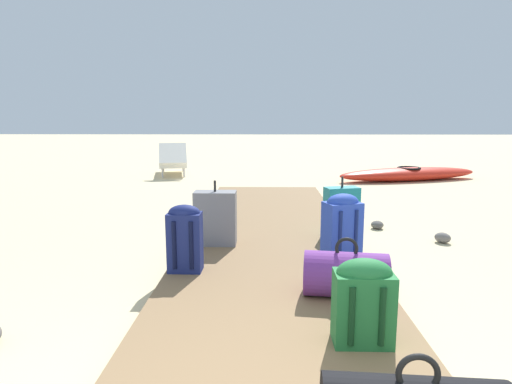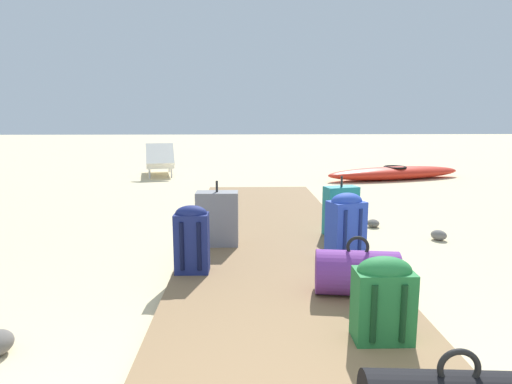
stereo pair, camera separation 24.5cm
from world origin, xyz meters
The scene contains 12 objects.
ground_plane centered at (0.00, 2.92, 0.00)m, with size 60.00×60.00×0.00m, color beige.
boardwalk centered at (0.00, 3.65, 0.04)m, with size 1.76×7.29×0.08m, color olive.
backpack_navy centered at (-0.72, 2.82, 0.38)m, with size 0.28×0.21×0.57m.
backpack_green centered at (0.50, 1.65, 0.34)m, with size 0.33×0.23×0.50m.
suitcase_grey centered at (-0.55, 3.62, 0.35)m, with size 0.42×0.22×0.65m.
backpack_blue centered at (0.64, 3.16, 0.40)m, with size 0.37×0.31×0.60m.
duffel_bag_purple centered at (0.53, 2.32, 0.25)m, with size 0.63×0.40×0.44m.
suitcase_teal centered at (0.77, 3.97, 0.35)m, with size 0.39×0.27×0.65m.
lounge_chair centered at (-2.19, 9.51, 0.33)m, with size 0.90×1.65×0.77m.
kayak centered at (3.04, 8.73, 0.14)m, with size 3.28×1.53×0.29m.
rock_right_near centered at (1.33, 4.58, 0.05)m, with size 0.17×0.15×0.10m, color #5B5651.
rock_right_mid centered at (1.89, 3.98, 0.06)m, with size 0.17×0.14×0.11m, color slate.
Camera 1 is at (-0.06, -0.70, 1.36)m, focal length 30.97 mm.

